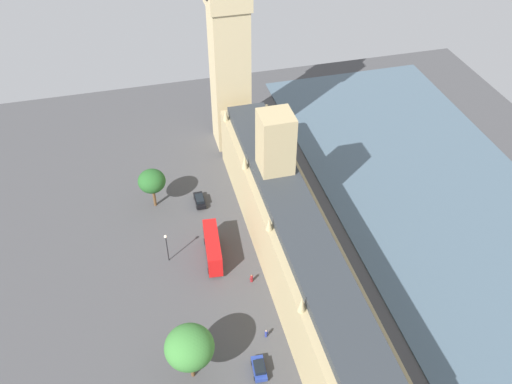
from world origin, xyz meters
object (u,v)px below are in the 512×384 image
(pedestrian_leading, at_px, (266,334))
(plane_tree_midblock, at_px, (189,347))
(car_blue_kerbside, at_px, (259,368))
(plane_tree_under_trees, at_px, (189,347))
(double_decker_bus_near_tower, at_px, (213,247))
(parliament_building, at_px, (294,242))
(plane_tree_trailing, at_px, (152,181))
(clock_tower, at_px, (228,15))
(pedestrian_far_end, at_px, (252,278))
(car_black_corner, at_px, (200,200))
(street_lamp_opposite_hall, at_px, (166,243))

(pedestrian_leading, height_order, plane_tree_midblock, plane_tree_midblock)
(car_blue_kerbside, relative_size, plane_tree_under_trees, 0.43)
(double_decker_bus_near_tower, xyz_separation_m, plane_tree_under_trees, (7.51, 22.38, 4.12))
(plane_tree_midblock, bearing_deg, plane_tree_under_trees, -91.22)
(parliament_building, xyz_separation_m, plane_tree_trailing, (21.56, -23.75, -1.03))
(plane_tree_trailing, bearing_deg, clock_tower, -137.44)
(double_decker_bus_near_tower, bearing_deg, parliament_building, 157.75)
(clock_tower, distance_m, plane_tree_midblock, 65.37)
(clock_tower, height_order, pedestrian_far_end, clock_tower)
(parliament_building, relative_size, car_black_corner, 15.49)
(pedestrian_leading, bearing_deg, car_blue_kerbside, -38.13)
(parliament_building, distance_m, clock_tower, 48.06)
(pedestrian_leading, relative_size, plane_tree_trailing, 0.18)
(plane_tree_midblock, height_order, street_lamp_opposite_hall, plane_tree_midblock)
(plane_tree_trailing, relative_size, plane_tree_midblock, 0.90)
(double_decker_bus_near_tower, distance_m, plane_tree_midblock, 24.34)
(street_lamp_opposite_hall, bearing_deg, pedestrian_leading, 122.38)
(car_blue_kerbside, relative_size, plane_tree_midblock, 0.44)
(car_black_corner, relative_size, pedestrian_leading, 3.05)
(plane_tree_midblock, bearing_deg, street_lamp_opposite_hall, -88.99)
(pedestrian_far_end, distance_m, plane_tree_trailing, 28.57)
(double_decker_bus_near_tower, bearing_deg, plane_tree_trailing, -58.20)
(parliament_building, height_order, pedestrian_far_end, parliament_building)
(car_black_corner, xyz_separation_m, pedestrian_leading, (-4.63, 34.12, -0.19))
(parliament_building, height_order, street_lamp_opposite_hall, parliament_building)
(clock_tower, distance_m, double_decker_bus_near_tower, 46.41)
(double_decker_bus_near_tower, bearing_deg, car_blue_kerbside, 100.11)
(car_black_corner, height_order, pedestrian_far_end, car_black_corner)
(car_black_corner, bearing_deg, plane_tree_midblock, -101.67)
(car_black_corner, height_order, double_decker_bus_near_tower, double_decker_bus_near_tower)
(clock_tower, bearing_deg, car_blue_kerbside, 81.22)
(clock_tower, distance_m, pedestrian_leading, 62.18)
(pedestrian_leading, xyz_separation_m, plane_tree_trailing, (13.44, -35.87, 5.53))
(double_decker_bus_near_tower, distance_m, street_lamp_opposite_hall, 8.25)
(pedestrian_leading, bearing_deg, plane_tree_trailing, -172.77)
(pedestrian_far_end, bearing_deg, car_black_corner, -20.20)
(car_blue_kerbside, bearing_deg, clock_tower, 85.48)
(car_black_corner, xyz_separation_m, plane_tree_under_trees, (7.73, 37.68, 5.87))
(plane_tree_midblock, bearing_deg, parliament_building, -142.04)
(pedestrian_far_end, bearing_deg, clock_tower, -41.17)
(parliament_building, xyz_separation_m, plane_tree_under_trees, (20.49, 15.69, -0.51))
(plane_tree_midblock, bearing_deg, clock_tower, -108.07)
(clock_tower, height_order, street_lamp_opposite_hall, clock_tower)
(car_black_corner, xyz_separation_m, street_lamp_opposite_hall, (8.17, 13.94, 3.52))
(car_black_corner, relative_size, car_blue_kerbside, 1.12)
(pedestrian_leading, relative_size, plane_tree_under_trees, 0.16)
(car_blue_kerbside, bearing_deg, street_lamp_opposite_hall, 115.56)
(parliament_building, distance_m, street_lamp_opposite_hall, 22.60)
(pedestrian_leading, height_order, plane_tree_under_trees, plane_tree_under_trees)
(street_lamp_opposite_hall, bearing_deg, plane_tree_trailing, -87.65)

